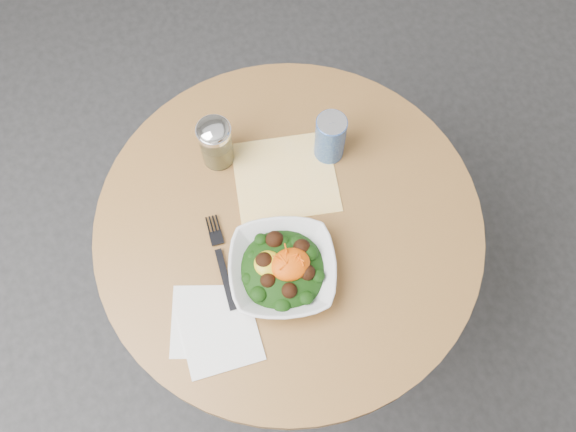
% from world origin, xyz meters
% --- Properties ---
extents(ground, '(6.00, 6.00, 0.00)m').
position_xyz_m(ground, '(0.00, 0.00, 0.00)').
color(ground, '#2B2B2D').
rests_on(ground, ground).
extents(table, '(0.90, 0.90, 0.75)m').
position_xyz_m(table, '(0.00, 0.00, 0.55)').
color(table, black).
rests_on(table, ground).
extents(cloth_napkin, '(0.28, 0.27, 0.00)m').
position_xyz_m(cloth_napkin, '(0.04, 0.11, 0.75)').
color(cloth_napkin, '#FFA40D').
rests_on(cloth_napkin, table).
extents(paper_napkins, '(0.21, 0.23, 0.00)m').
position_xyz_m(paper_napkins, '(-0.24, -0.16, 0.75)').
color(paper_napkins, white).
rests_on(paper_napkins, table).
extents(salad_bowl, '(0.30, 0.30, 0.09)m').
position_xyz_m(salad_bowl, '(-0.06, -0.11, 0.78)').
color(salad_bowl, silver).
rests_on(salad_bowl, table).
extents(fork, '(0.05, 0.23, 0.00)m').
position_xyz_m(fork, '(-0.17, -0.02, 0.76)').
color(fork, black).
rests_on(fork, table).
extents(spice_shaker, '(0.08, 0.08, 0.14)m').
position_xyz_m(spice_shaker, '(-0.09, 0.22, 0.82)').
color(spice_shaker, silver).
rests_on(spice_shaker, table).
extents(beverage_can, '(0.07, 0.07, 0.14)m').
position_xyz_m(beverage_can, '(0.16, 0.14, 0.82)').
color(beverage_can, navy).
rests_on(beverage_can, table).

